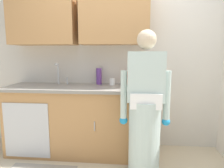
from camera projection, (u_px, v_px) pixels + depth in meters
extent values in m
cube|color=beige|center=(119.00, 56.00, 2.92)|extent=(4.80, 0.10, 2.70)
cube|color=#B27F4C|center=(43.00, 19.00, 2.73)|extent=(0.91, 0.34, 0.70)
cube|color=#B27F4C|center=(115.00, 18.00, 2.64)|extent=(0.91, 0.34, 0.70)
cube|color=#B27F4C|center=(78.00, 121.00, 2.76)|extent=(1.90, 0.60, 0.90)
cube|color=#B7BABF|center=(26.00, 131.00, 2.53)|extent=(0.60, 0.01, 0.72)
cylinder|color=silver|center=(94.00, 126.00, 2.43)|extent=(0.01, 0.01, 0.12)
cylinder|color=silver|center=(129.00, 128.00, 2.39)|extent=(0.01, 0.01, 0.12)
cube|color=gray|center=(78.00, 88.00, 2.69)|extent=(1.96, 0.66, 0.04)
cube|color=#B7BABF|center=(58.00, 88.00, 2.72)|extent=(0.50, 0.36, 0.03)
cylinder|color=#B7BABF|center=(58.00, 74.00, 2.85)|extent=(0.02, 0.02, 0.30)
sphere|color=#B7BABF|center=(56.00, 64.00, 2.77)|extent=(0.04, 0.04, 0.04)
cylinder|color=#B7BABF|center=(67.00, 81.00, 2.85)|extent=(0.02, 0.02, 0.10)
cylinder|color=#B2C6C1|center=(144.00, 140.00, 2.17)|extent=(0.34, 0.34, 0.88)
cube|color=#B2C6C1|center=(146.00, 77.00, 2.07)|extent=(0.38, 0.22, 0.52)
sphere|color=#C8B091|center=(147.00, 40.00, 2.01)|extent=(0.20, 0.20, 0.20)
cube|color=white|center=(146.00, 102.00, 1.98)|extent=(0.32, 0.04, 0.16)
cylinder|color=#B2C6C1|center=(124.00, 96.00, 2.14)|extent=(0.07, 0.07, 0.55)
sphere|color=#1E8CCC|center=(123.00, 120.00, 2.18)|extent=(0.09, 0.09, 0.09)
cylinder|color=#B2C6C1|center=(167.00, 97.00, 2.10)|extent=(0.07, 0.07, 0.55)
sphere|color=#1E8CCC|center=(166.00, 122.00, 2.14)|extent=(0.09, 0.09, 0.09)
cylinder|color=#E05933|center=(139.00, 77.00, 2.82)|extent=(0.06, 0.06, 0.22)
cylinder|color=#E05933|center=(126.00, 78.00, 2.81)|extent=(0.07, 0.07, 0.20)
cylinder|color=#66388C|center=(99.00, 76.00, 2.85)|extent=(0.08, 0.08, 0.23)
cylinder|color=white|center=(112.00, 82.00, 2.79)|extent=(0.08, 0.08, 0.09)
cube|color=silver|center=(139.00, 87.00, 2.65)|extent=(0.11, 0.23, 0.01)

